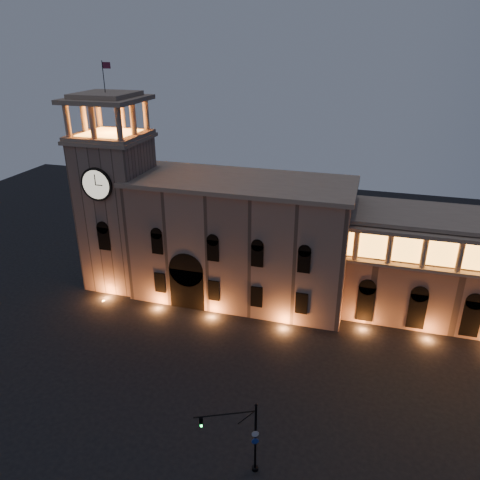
{
  "coord_description": "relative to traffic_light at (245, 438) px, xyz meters",
  "views": [
    {
      "loc": [
        14.85,
        -36.45,
        35.22
      ],
      "look_at": [
        -0.32,
        16.0,
        11.43
      ],
      "focal_mm": 35.0,
      "sensor_mm": 36.0,
      "label": 1
    }
  ],
  "objects": [
    {
      "name": "ground",
      "position": [
        -7.0,
        7.82,
        -3.95
      ],
      "size": [
        160.0,
        160.0,
        0.0
      ],
      "primitive_type": "plane",
      "color": "black",
      "rests_on": "ground"
    },
    {
      "name": "government_building",
      "position": [
        -9.07,
        29.75,
        4.82
      ],
      "size": [
        30.8,
        12.8,
        17.6
      ],
      "color": "#90705E",
      "rests_on": "ground"
    },
    {
      "name": "clock_tower",
      "position": [
        -27.5,
        28.79,
        8.55
      ],
      "size": [
        9.8,
        9.8,
        32.4
      ],
      "color": "#90705E",
      "rests_on": "ground"
    },
    {
      "name": "traffic_light",
      "position": [
        0.0,
        0.0,
        0.0
      ],
      "size": [
        5.07,
        2.49,
        7.53
      ],
      "rotation": [
        0.0,
        0.0,
        0.42
      ],
      "color": "black",
      "rests_on": "ground"
    }
  ]
}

